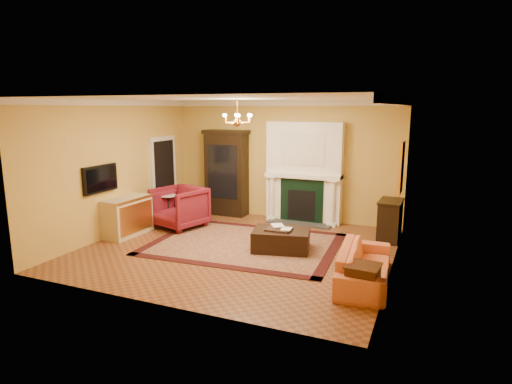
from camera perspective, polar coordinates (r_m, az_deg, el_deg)
The scene contains 26 objects.
floor at distance 8.84m, azimuth -2.36°, elevation -7.59°, with size 6.00×5.50×0.02m, color brown.
ceiling at distance 8.37m, azimuth -2.53°, elevation 12.37°, with size 6.00×5.50×0.02m, color white.
wall_back at distance 11.01m, azimuth 3.71°, elevation 4.20°, with size 6.00×0.02×3.00m, color gold.
wall_front at distance 6.14m, azimuth -13.50°, elevation -1.69°, with size 6.00×0.02×3.00m, color gold.
wall_left at distance 10.12m, azimuth -18.07°, elevation 3.06°, with size 0.02×5.50×3.00m, color gold.
wall_right at distance 7.71m, azimuth 18.25°, elevation 0.64°, with size 0.02×5.50×3.00m, color gold.
fireplace at distance 10.70m, azimuth 6.39°, elevation 2.30°, with size 1.90×0.70×2.50m.
crown_molding at distance 9.25m, azimuth 0.06°, elevation 11.84°, with size 6.00×5.50×0.12m.
doorway at distance 11.48m, azimuth -12.20°, elevation 1.97°, with size 0.08×1.05×2.10m.
tv_panel at distance 9.66m, azimuth -20.04°, elevation 1.66°, with size 0.09×0.95×0.58m.
gilt_mirror at distance 9.07m, azimuth 18.79°, elevation 3.08°, with size 0.06×0.76×1.05m.
chandelier at distance 8.37m, azimuth -2.51°, elevation 9.62°, with size 0.63×0.55×0.53m.
oriental_rug at distance 9.09m, azimuth -1.57°, elevation -6.93°, with size 3.85×2.89×0.02m, color #3E0D15.
china_cabinet at distance 11.40m, azimuth -3.93°, elevation 2.32°, with size 1.08×0.49×2.16m, color black.
wingback_armchair at distance 10.35m, azimuth -10.17°, elevation -1.79°, with size 1.05×0.98×1.08m, color maroon.
pedestal_table at distance 10.73m, azimuth -11.67°, elevation -1.99°, with size 0.42×0.42×0.74m.
commode at distance 10.07m, azimuth -16.86°, elevation -3.12°, with size 0.55×1.15×0.86m, color #BDB18A.
coral_sofa at distance 7.34m, azimuth 14.29°, elevation -8.65°, with size 1.98×0.58×0.77m, color #E17347.
end_table at distance 6.73m, azimuth 14.03°, elevation -11.68°, with size 0.45×0.45×0.52m, color #37190F.
console_table at distance 9.70m, azimuth 17.41°, elevation -3.72°, with size 0.44×0.77×0.85m, color black.
leather_ottoman at distance 8.68m, azimuth 3.38°, elevation -6.35°, with size 1.11×0.81×0.41m, color black.
ottoman_tray at distance 8.58m, azimuth 3.04°, elevation -4.99°, with size 0.49×0.38×0.03m, color black.
book_a at distance 8.65m, azimuth 2.17°, elevation -3.65°, with size 0.23×0.03×0.31m, color gray.
book_b at distance 8.50m, azimuth 3.45°, elevation -4.10°, with size 0.20×0.02×0.27m, color gray.
topiary_left at distance 10.81m, azimuth 3.19°, elevation 3.91°, with size 0.16×0.16×0.44m.
topiary_right at distance 10.45m, azimuth 9.76°, elevation 3.45°, with size 0.15×0.15×0.41m.
Camera 1 is at (3.58, -7.57, 2.84)m, focal length 30.00 mm.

